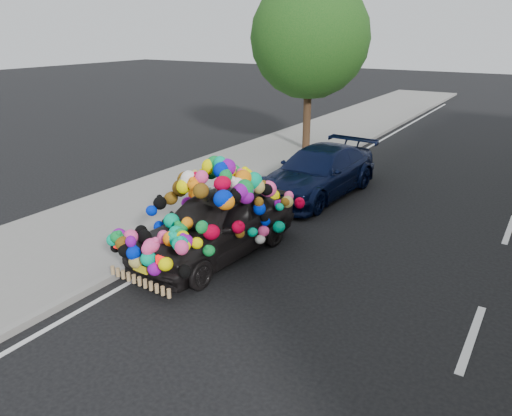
% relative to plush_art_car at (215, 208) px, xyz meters
% --- Properties ---
extents(ground, '(100.00, 100.00, 0.00)m').
position_rel_plush_art_car_xyz_m(ground, '(1.36, -0.39, -1.01)').
color(ground, black).
rests_on(ground, ground).
extents(sidewalk, '(4.00, 60.00, 0.12)m').
position_rel_plush_art_car_xyz_m(sidewalk, '(-2.94, -0.39, -0.95)').
color(sidewalk, gray).
rests_on(sidewalk, ground).
extents(kerb, '(0.15, 60.00, 0.13)m').
position_rel_plush_art_car_xyz_m(kerb, '(-0.99, -0.39, -0.94)').
color(kerb, gray).
rests_on(kerb, ground).
extents(lane_markings, '(6.00, 50.00, 0.01)m').
position_rel_plush_art_car_xyz_m(lane_markings, '(4.96, -0.39, -1.00)').
color(lane_markings, silver).
rests_on(lane_markings, ground).
extents(tree_near_sidewalk, '(4.20, 4.20, 6.13)m').
position_rel_plush_art_car_xyz_m(tree_near_sidewalk, '(-2.44, 9.11, 3.01)').
color(tree_near_sidewalk, '#332114').
rests_on(tree_near_sidewalk, ground).
extents(plush_art_car, '(2.26, 4.26, 1.98)m').
position_rel_plush_art_car_xyz_m(plush_art_car, '(0.00, 0.00, 0.00)').
color(plush_art_car, black).
rests_on(plush_art_car, ground).
extents(navy_sedan, '(2.17, 4.61, 1.30)m').
position_rel_plush_art_car_xyz_m(navy_sedan, '(0.11, 4.62, -0.36)').
color(navy_sedan, black).
rests_on(navy_sedan, ground).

